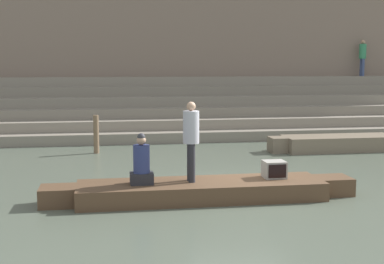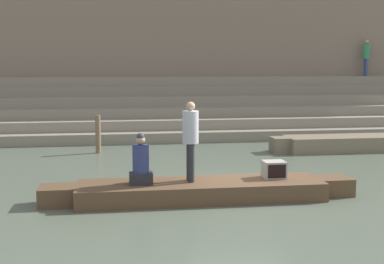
{
  "view_description": "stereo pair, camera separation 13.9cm",
  "coord_description": "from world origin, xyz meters",
  "views": [
    {
      "loc": [
        -2.98,
        -11.52,
        2.83
      ],
      "look_at": [
        -0.99,
        0.5,
        1.28
      ],
      "focal_mm": 50.0,
      "sensor_mm": 36.0,
      "label": 1
    },
    {
      "loc": [
        -2.84,
        -11.54,
        2.83
      ],
      "look_at": [
        -0.99,
        0.5,
        1.28
      ],
      "focal_mm": 50.0,
      "sensor_mm": 36.0,
      "label": 2
    }
  ],
  "objects": [
    {
      "name": "rowboat_main",
      "position": [
        -0.99,
        -0.7,
        0.21
      ],
      "size": [
        6.61,
        1.4,
        0.38
      ],
      "rotation": [
        0.0,
        0.0,
        0.01
      ],
      "color": "brown",
      "rests_on": "ground"
    },
    {
      "name": "mooring_post",
      "position": [
        -3.24,
        5.64,
        0.61
      ],
      "size": [
        0.17,
        0.17,
        1.23
      ],
      "primitive_type": "cylinder",
      "color": "brown",
      "rests_on": "ground"
    },
    {
      "name": "tv_set",
      "position": [
        0.64,
        -0.57,
        0.57
      ],
      "size": [
        0.47,
        0.44,
        0.37
      ],
      "rotation": [
        0.0,
        0.0,
        0.14
      ],
      "color": "#9E998E",
      "rests_on": "rowboat_main"
    },
    {
      "name": "person_standing",
      "position": [
        -1.2,
        -0.63,
        1.35
      ],
      "size": [
        0.34,
        0.34,
        1.68
      ],
      "rotation": [
        0.0,
        0.0,
        -0.28
      ],
      "color": "#28282D",
      "rests_on": "rowboat_main"
    },
    {
      "name": "ground_plane",
      "position": [
        0.0,
        0.0,
        0.0
      ],
      "size": [
        120.0,
        120.0,
        0.0
      ],
      "primitive_type": "plane",
      "color": "#566051"
    },
    {
      "name": "person_on_steps",
      "position": [
        8.52,
        11.09,
        3.23
      ],
      "size": [
        0.31,
        0.31,
        1.62
      ],
      "rotation": [
        0.0,
        0.0,
        3.67
      ],
      "color": "#3D4C75",
      "rests_on": "ghat_steps"
    },
    {
      "name": "back_wall",
      "position": [
        0.0,
        12.03,
        4.6
      ],
      "size": [
        34.2,
        1.28,
        9.27
      ],
      "color": "#7F6B5B",
      "rests_on": "ground"
    },
    {
      "name": "moored_boat_shore",
      "position": [
        4.66,
        4.87,
        0.26
      ],
      "size": [
        4.76,
        1.23,
        0.49
      ],
      "rotation": [
        0.0,
        0.0,
        0.07
      ],
      "color": "#756651",
      "rests_on": "ground"
    },
    {
      "name": "person_rowing",
      "position": [
        -2.24,
        -0.72,
        0.81
      ],
      "size": [
        0.47,
        0.37,
        1.06
      ],
      "rotation": [
        0.0,
        0.0,
        -0.28
      ],
      "color": "#28282D",
      "rests_on": "rowboat_main"
    },
    {
      "name": "ghat_steps",
      "position": [
        0.0,
        9.93,
        0.83
      ],
      "size": [
        36.0,
        4.18,
        2.3
      ],
      "color": "gray",
      "rests_on": "ground"
    }
  ]
}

